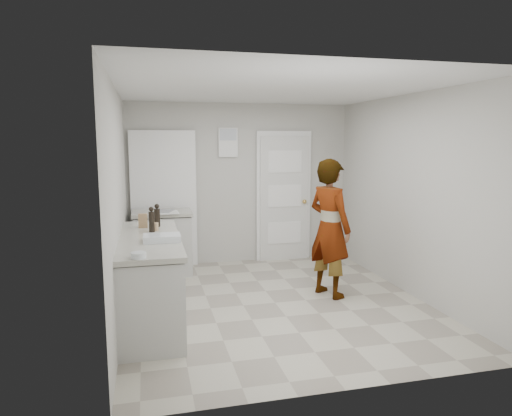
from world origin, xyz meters
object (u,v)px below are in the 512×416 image
object	(u,v)px
cake_mix_box	(143,221)
person	(330,228)
oil_cruet_a	(157,216)
egg_bowl	(139,255)
spice_jar	(156,227)
oil_cruet_b	(152,220)
baking_dish	(162,238)

from	to	relation	value
cake_mix_box	person	bearing A→B (deg)	-0.93
oil_cruet_a	egg_bowl	world-z (taller)	oil_cruet_a
person	egg_bowl	size ratio (longest dim) A/B	13.01
spice_jar	oil_cruet_a	distance (m)	0.27
spice_jar	egg_bowl	size ratio (longest dim) A/B	0.68
person	oil_cruet_b	bearing A→B (deg)	67.67
oil_cruet_a	egg_bowl	distance (m)	1.47
oil_cruet_b	cake_mix_box	bearing A→B (deg)	109.22
oil_cruet_a	cake_mix_box	bearing A→B (deg)	-164.66
person	spice_jar	distance (m)	2.10
oil_cruet_b	baking_dish	xyz separation A→B (m)	(0.09, -0.50, -0.11)
baking_dish	egg_bowl	size ratio (longest dim) A/B	2.81
egg_bowl	baking_dish	bearing A→B (deg)	70.82
oil_cruet_a	baking_dish	world-z (taller)	oil_cruet_a
person	baking_dish	bearing A→B (deg)	81.30
baking_dish	person	bearing A→B (deg)	15.74
spice_jar	oil_cruet_b	xyz separation A→B (m)	(-0.04, -0.06, 0.09)
spice_jar	egg_bowl	xyz separation A→B (m)	(-0.17, -1.20, -0.02)
person	egg_bowl	xyz separation A→B (m)	(-2.27, -1.21, 0.09)
oil_cruet_a	oil_cruet_b	bearing A→B (deg)	-102.22
person	spice_jar	size ratio (longest dim) A/B	19.18
egg_bowl	cake_mix_box	bearing A→B (deg)	88.58
spice_jar	egg_bowl	bearing A→B (deg)	-98.30
spice_jar	person	bearing A→B (deg)	0.42
cake_mix_box	egg_bowl	distance (m)	1.41
egg_bowl	oil_cruet_b	bearing A→B (deg)	83.46
person	oil_cruet_b	size ratio (longest dim) A/B	6.05
egg_bowl	oil_cruet_a	bearing A→B (deg)	82.21
spice_jar	oil_cruet_a	size ratio (longest dim) A/B	0.33
person	egg_bowl	distance (m)	2.58
egg_bowl	person	bearing A→B (deg)	28.10
spice_jar	oil_cruet_b	size ratio (longest dim) A/B	0.32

